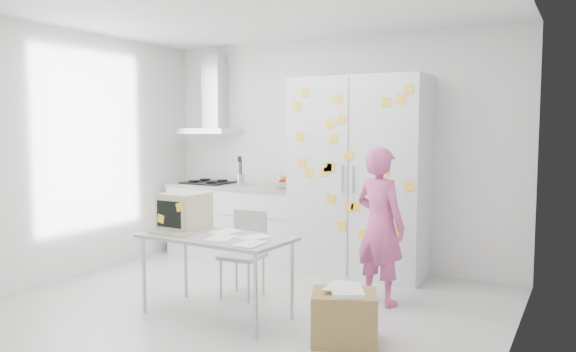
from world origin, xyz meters
The scene contains 10 objects.
floor centered at (0.00, 0.00, -0.01)m, with size 4.50×4.00×0.02m, color silver.
walls centered at (0.00, 0.72, 1.35)m, with size 4.52×4.01×2.70m.
ceiling centered at (0.00, 0.00, 2.70)m, with size 4.50×4.00×0.02m, color white.
counter_run centered at (-1.20, 1.70, 0.47)m, with size 1.84×0.63×1.28m.
range_hood centered at (-1.65, 1.84, 1.96)m, with size 0.70×0.48×1.01m.
tall_cabinet centered at (0.45, 1.67, 1.10)m, with size 1.50×0.68×2.20m.
person centered at (1.02, 0.75, 0.74)m, with size 0.54×0.35×1.47m, color #CB4F8F.
desk centered at (-0.37, -0.22, 0.80)m, with size 1.35×0.73×1.05m.
chair centered at (-0.22, 0.37, 0.47)m, with size 0.40×0.40×0.83m.
cardboard_box centered at (1.11, -0.31, 0.20)m, with size 0.60×0.55×0.43m.
Camera 1 is at (2.72, -4.19, 1.65)m, focal length 35.00 mm.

